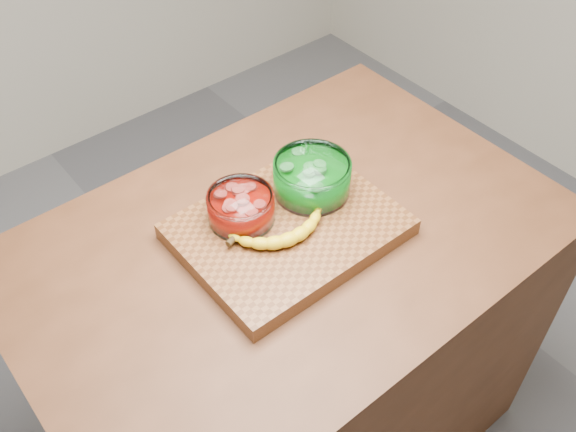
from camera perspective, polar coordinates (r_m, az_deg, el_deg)
ground at (r=2.14m, az=0.00°, el=-18.40°), size 3.50×3.50×0.00m
counter at (r=1.75m, az=0.00°, el=-11.85°), size 1.20×0.80×0.90m
cutting_board at (r=1.38m, az=0.00°, el=-1.17°), size 0.45×0.35×0.04m
bowl_red at (r=1.35m, az=-4.20°, el=0.76°), size 0.14×0.14×0.07m
bowl_green at (r=1.41m, az=2.14°, el=3.43°), size 0.17×0.17×0.08m
banana at (r=1.33m, az=-0.54°, el=-0.99°), size 0.24×0.13×0.03m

